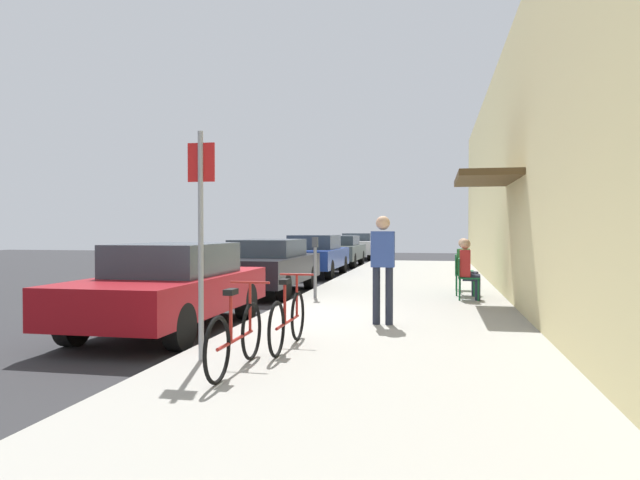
# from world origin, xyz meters

# --- Properties ---
(ground_plane) EXTENTS (60.00, 60.00, 0.00)m
(ground_plane) POSITION_xyz_m (0.00, 0.00, 0.00)
(ground_plane) COLOR #2D2D30
(sidewalk_slab) EXTENTS (4.50, 32.00, 0.12)m
(sidewalk_slab) POSITION_xyz_m (2.25, 2.00, 0.06)
(sidewalk_slab) COLOR #9E9B93
(sidewalk_slab) RESTS_ON ground_plane
(building_facade) EXTENTS (1.40, 32.00, 5.74)m
(building_facade) POSITION_xyz_m (4.65, 2.00, 2.87)
(building_facade) COLOR beige
(building_facade) RESTS_ON ground_plane
(parked_car_0) EXTENTS (1.80, 4.40, 1.38)m
(parked_car_0) POSITION_xyz_m (-1.10, -1.27, 0.72)
(parked_car_0) COLOR maroon
(parked_car_0) RESTS_ON ground_plane
(parked_car_1) EXTENTS (1.80, 4.40, 1.36)m
(parked_car_1) POSITION_xyz_m (-1.10, 4.03, 0.71)
(parked_car_1) COLOR black
(parked_car_1) RESTS_ON ground_plane
(parked_car_2) EXTENTS (1.80, 4.40, 1.41)m
(parked_car_2) POSITION_xyz_m (-1.10, 9.67, 0.73)
(parked_car_2) COLOR navy
(parked_car_2) RESTS_ON ground_plane
(parked_car_3) EXTENTS (1.80, 4.40, 1.33)m
(parked_car_3) POSITION_xyz_m (-1.10, 14.94, 0.70)
(parked_car_3) COLOR #47514C
(parked_car_3) RESTS_ON ground_plane
(parked_car_4) EXTENTS (1.80, 4.40, 1.39)m
(parked_car_4) POSITION_xyz_m (-1.10, 21.21, 0.74)
(parked_car_4) COLOR silver
(parked_car_4) RESTS_ON ground_plane
(parking_meter) EXTENTS (0.12, 0.10, 1.32)m
(parking_meter) POSITION_xyz_m (0.45, 2.46, 0.89)
(parking_meter) COLOR slate
(parking_meter) RESTS_ON sidewalk_slab
(street_sign) EXTENTS (0.32, 0.06, 2.60)m
(street_sign) POSITION_xyz_m (0.40, -3.62, 1.64)
(street_sign) COLOR gray
(street_sign) RESTS_ON sidewalk_slab
(bicycle_0) EXTENTS (0.46, 1.71, 0.90)m
(bicycle_0) POSITION_xyz_m (0.95, -4.01, 0.48)
(bicycle_0) COLOR black
(bicycle_0) RESTS_ON sidewalk_slab
(bicycle_1) EXTENTS (0.46, 1.71, 0.90)m
(bicycle_1) POSITION_xyz_m (1.20, -2.78, 0.48)
(bicycle_1) COLOR black
(bicycle_1) RESTS_ON sidewalk_slab
(cafe_chair_0) EXTENTS (0.46, 0.46, 0.87)m
(cafe_chair_0) POSITION_xyz_m (3.62, 2.81, 0.62)
(cafe_chair_0) COLOR #14592D
(cafe_chair_0) RESTS_ON sidewalk_slab
(seated_patron_0) EXTENTS (0.44, 0.37, 1.29)m
(seated_patron_0) POSITION_xyz_m (3.68, 2.81, 0.82)
(seated_patron_0) COLOR #232838
(seated_patron_0) RESTS_ON sidewalk_slab
(cafe_chair_1) EXTENTS (0.53, 0.53, 0.87)m
(cafe_chair_1) POSITION_xyz_m (3.62, 3.64, 0.62)
(cafe_chair_1) COLOR #14592D
(cafe_chair_1) RESTS_ON sidewalk_slab
(seated_patron_1) EXTENTS (0.49, 0.44, 1.29)m
(seated_patron_1) POSITION_xyz_m (3.68, 3.62, 0.82)
(seated_patron_1) COLOR #232838
(seated_patron_1) RESTS_ON sidewalk_slab
(cafe_chair_2) EXTENTS (0.46, 0.46, 0.87)m
(cafe_chair_2) POSITION_xyz_m (3.62, 4.78, 0.62)
(cafe_chair_2) COLOR #14592D
(cafe_chair_2) RESTS_ON sidewalk_slab
(pedestrian_standing) EXTENTS (0.36, 0.22, 1.70)m
(pedestrian_standing) POSITION_xyz_m (2.20, -0.74, 1.12)
(pedestrian_standing) COLOR #232838
(pedestrian_standing) RESTS_ON sidewalk_slab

